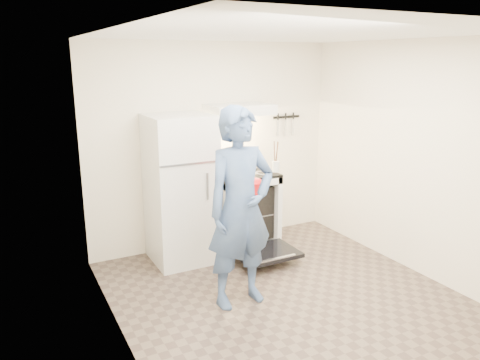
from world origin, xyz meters
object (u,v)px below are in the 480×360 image
refrigerator (181,189)px  person (241,208)px  stove_body (242,211)px  dutch_oven (248,188)px  tea_kettle (225,160)px

refrigerator → person: person is taller
stove_body → dutch_oven: 1.16m
person → stove_body: bearing=57.5°
stove_body → dutch_oven: bearing=-114.3°
person → dutch_oven: (0.25, 0.31, 0.08)m
refrigerator → person: size_ratio=0.90×
refrigerator → dutch_oven: 0.99m
stove_body → tea_kettle: bearing=138.3°
refrigerator → tea_kettle: size_ratio=5.93×
stove_body → dutch_oven: (-0.41, -0.92, 0.57)m
refrigerator → tea_kettle: refrigerator is taller
stove_body → tea_kettle: 0.67m
stove_body → person: person is taller
dutch_oven → person: bearing=-128.8°
stove_body → person: (-0.67, -1.23, 0.49)m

